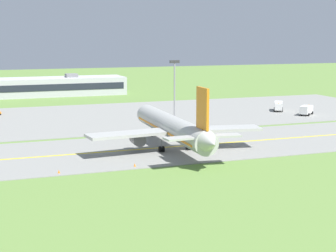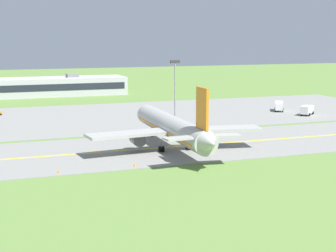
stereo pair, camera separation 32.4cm
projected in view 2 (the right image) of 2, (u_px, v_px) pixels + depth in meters
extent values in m
plane|color=olive|center=(173.00, 147.00, 102.48)|extent=(500.00, 500.00, 0.00)
cube|color=gray|center=(173.00, 147.00, 102.47)|extent=(240.00, 28.00, 0.10)
cube|color=gray|center=(152.00, 114.00, 144.76)|extent=(140.00, 52.00, 0.10)
cube|color=yellow|center=(173.00, 147.00, 102.46)|extent=(220.00, 0.60, 0.01)
cylinder|color=#ADADA8|center=(172.00, 127.00, 100.13)|extent=(5.38, 34.13, 4.00)
cone|color=#ADADA8|center=(145.00, 113.00, 117.22)|extent=(3.90, 2.75, 3.80)
cone|color=#ADADA8|center=(210.00, 143.00, 82.80)|extent=(3.53, 3.34, 3.40)
cube|color=orange|center=(172.00, 129.00, 100.22)|extent=(5.35, 31.42, 0.36)
cube|color=#1E232D|center=(148.00, 111.00, 115.04)|extent=(3.47, 1.94, 0.70)
cube|color=#ADADA8|center=(129.00, 134.00, 95.57)|extent=(15.40, 6.26, 0.50)
cylinder|color=#47474C|center=(138.00, 139.00, 98.28)|extent=(2.44, 3.49, 2.30)
cylinder|color=black|center=(135.00, 138.00, 99.79)|extent=(2.11, 0.34, 2.10)
cube|color=#ADADA8|center=(220.00, 129.00, 100.73)|extent=(15.62, 7.41, 0.50)
cylinder|color=#47474C|center=(205.00, 135.00, 102.23)|extent=(2.44, 3.49, 2.30)
cylinder|color=black|center=(202.00, 134.00, 103.73)|extent=(2.11, 0.34, 2.10)
cube|color=orange|center=(202.00, 108.00, 85.20)|extent=(0.58, 4.41, 6.50)
cube|color=#ADADA8|center=(183.00, 138.00, 84.76)|extent=(6.14, 2.78, 0.30)
cube|color=#ADADA8|center=(221.00, 136.00, 86.71)|extent=(6.28, 3.24, 0.30)
cylinder|color=slate|center=(152.00, 130.00, 112.80)|extent=(0.24, 0.24, 1.65)
cylinder|color=black|center=(152.00, 134.00, 112.93)|extent=(0.39, 1.11, 1.10)
cylinder|color=slate|center=(161.00, 145.00, 97.93)|extent=(0.24, 0.24, 1.65)
cylinder|color=black|center=(160.00, 149.00, 97.98)|extent=(0.39, 1.11, 1.10)
cylinder|color=black|center=(163.00, 149.00, 98.15)|extent=(0.39, 1.11, 1.10)
cylinder|color=slate|center=(189.00, 143.00, 99.51)|extent=(0.24, 0.24, 1.65)
cylinder|color=black|center=(187.00, 148.00, 99.56)|extent=(0.39, 1.11, 1.10)
cylinder|color=black|center=(190.00, 147.00, 99.73)|extent=(0.39, 1.11, 1.10)
cube|color=silver|center=(309.00, 109.00, 144.72)|extent=(2.67, 2.69, 1.80)
cube|color=#1E232D|center=(310.00, 107.00, 145.33)|extent=(1.29, 1.48, 0.81)
cube|color=silver|center=(306.00, 110.00, 142.12)|extent=(4.56, 4.32, 2.00)
cylinder|color=orange|center=(309.00, 105.00, 144.56)|extent=(0.20, 0.20, 0.18)
cylinder|color=black|center=(305.00, 112.00, 145.38)|extent=(0.88, 0.81, 0.90)
cylinder|color=black|center=(313.00, 113.00, 144.41)|extent=(0.88, 0.81, 0.90)
cylinder|color=black|center=(301.00, 114.00, 142.10)|extent=(0.88, 0.81, 0.90)
cylinder|color=black|center=(309.00, 115.00, 141.08)|extent=(0.88, 0.81, 0.90)
cylinder|color=black|center=(1.00, 113.00, 143.58)|extent=(0.42, 0.93, 0.90)
cube|color=silver|center=(279.00, 107.00, 148.40)|extent=(2.65, 2.58, 1.80)
cube|color=#1E232D|center=(279.00, 106.00, 147.60)|extent=(1.63, 1.06, 0.81)
cube|color=silver|center=(279.00, 105.00, 151.28)|extent=(3.99, 4.68, 2.00)
cylinder|color=orange|center=(279.00, 103.00, 148.23)|extent=(0.20, 0.20, 0.18)
cylinder|color=black|center=(283.00, 111.00, 148.37)|extent=(0.73, 0.92, 0.90)
cylinder|color=black|center=(275.00, 111.00, 148.76)|extent=(0.73, 0.92, 0.90)
cylinder|color=black|center=(283.00, 109.00, 152.08)|extent=(0.73, 0.92, 0.90)
cylinder|color=black|center=(275.00, 109.00, 152.48)|extent=(0.73, 0.92, 0.90)
cube|color=#B2B2B7|center=(37.00, 87.00, 188.10)|extent=(60.22, 13.88, 6.16)
cube|color=#1E232D|center=(40.00, 88.00, 181.58)|extent=(57.81, 0.10, 2.22)
cube|color=slate|center=(72.00, 75.00, 191.61)|extent=(4.00, 4.00, 1.20)
cylinder|color=gray|center=(175.00, 92.00, 133.13)|extent=(0.36, 0.36, 14.00)
cube|color=#333333|center=(175.00, 62.00, 131.93)|extent=(2.40, 0.50, 0.70)
cone|color=orange|center=(122.00, 136.00, 112.71)|extent=(0.44, 0.44, 0.60)
cone|color=orange|center=(134.00, 165.00, 87.14)|extent=(0.44, 0.44, 0.60)
cone|color=orange|center=(59.00, 172.00, 82.98)|extent=(0.44, 0.44, 0.60)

